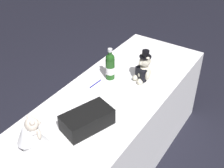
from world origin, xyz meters
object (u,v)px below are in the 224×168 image
Objects in this scene: teddy_bear_bride at (31,134)px; gift_case_black at (87,120)px; champagne_bottle at (110,66)px; signing_pen at (96,83)px; teddy_bear_groom at (143,70)px.

teddy_bear_bride is 0.60× the size of gift_case_black.
teddy_bear_bride reaches higher than gift_case_black.
champagne_bottle is at bearing -178.71° from teddy_bear_bride.
signing_pen is 0.50m from gift_case_black.
signing_pen is (-0.76, -0.07, -0.10)m from teddy_bear_bride.
teddy_bear_bride is (1.02, -0.23, -0.01)m from teddy_bear_groom.
teddy_bear_groom is 1.04m from teddy_bear_bride.
champagne_bottle is 1.89× the size of signing_pen.
gift_case_black reaches higher than signing_pen.
teddy_bear_bride is 0.90m from champagne_bottle.
signing_pen is (0.25, -0.30, -0.10)m from teddy_bear_groom.
gift_case_black is at bearing -4.22° from teddy_bear_groom.
gift_case_black is (0.69, -0.05, -0.05)m from teddy_bear_groom.
champagne_bottle is (0.12, -0.25, 0.01)m from teddy_bear_groom.
signing_pen is 0.39× the size of gift_case_black.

